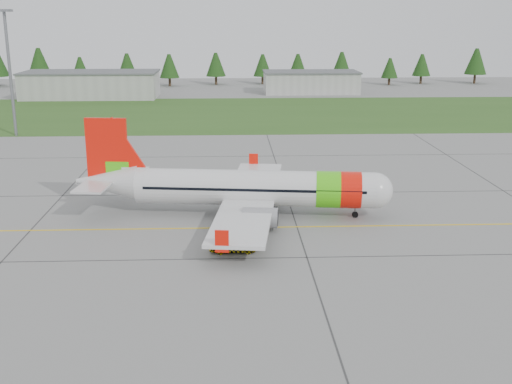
{
  "coord_description": "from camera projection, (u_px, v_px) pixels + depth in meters",
  "views": [
    {
      "loc": [
        3.68,
        -49.56,
        19.31
      ],
      "look_at": [
        6.14,
        8.98,
        3.22
      ],
      "focal_mm": 45.0,
      "sensor_mm": 36.0,
      "label": 1
    }
  ],
  "objects": [
    {
      "name": "hangar_east",
      "position": [
        311.0,
        83.0,
        166.72
      ],
      "size": [
        24.0,
        12.0,
        5.2
      ],
      "primitive_type": "cube",
      "color": "#A8A8A3",
      "rests_on": "ground"
    },
    {
      "name": "hangar_west",
      "position": [
        91.0,
        85.0,
        156.68
      ],
      "size": [
        32.0,
        14.0,
        6.0
      ],
      "primitive_type": "cube",
      "color": "#A8A8A3",
      "rests_on": "ground"
    },
    {
      "name": "follow_me_car",
      "position": [
        233.0,
        229.0,
        53.94
      ],
      "size": [
        1.39,
        1.63,
        4.01
      ],
      "primitive_type": "imported",
      "rotation": [
        0.0,
        0.0,
        1.56
      ],
      "color": "yellow",
      "rests_on": "ground"
    },
    {
      "name": "taxi_guideline",
      "position": [
        191.0,
        228.0,
        60.42
      ],
      "size": [
        120.0,
        0.25,
        0.02
      ],
      "primitive_type": "cube",
      "color": "gold",
      "rests_on": "ground"
    },
    {
      "name": "ground",
      "position": [
        186.0,
        259.0,
        52.71
      ],
      "size": [
        320.0,
        320.0,
        0.0
      ],
      "primitive_type": "plane",
      "color": "gray",
      "rests_on": "ground"
    },
    {
      "name": "treeline",
      "position": [
        216.0,
        68.0,
        184.34
      ],
      "size": [
        160.0,
        8.0,
        10.0
      ],
      "primitive_type": null,
      "color": "#1C3F14",
      "rests_on": "ground"
    },
    {
      "name": "aircraft",
      "position": [
        247.0,
        188.0,
        63.82
      ],
      "size": [
        31.77,
        29.5,
        9.64
      ],
      "rotation": [
        0.0,
        0.0,
        -0.12
      ],
      "color": "silver",
      "rests_on": "ground"
    },
    {
      "name": "grass_strip",
      "position": [
        211.0,
        113.0,
        131.71
      ],
      "size": [
        320.0,
        50.0,
        0.03
      ],
      "primitive_type": "cube",
      "color": "#30561E",
      "rests_on": "ground"
    },
    {
      "name": "service_van",
      "position": [
        103.0,
        126.0,
        103.69
      ],
      "size": [
        1.93,
        1.88,
        4.38
      ],
      "primitive_type": "imported",
      "rotation": [
        0.0,
        0.0,
        0.35
      ],
      "color": "silver",
      "rests_on": "ground"
    },
    {
      "name": "floodlight_mast",
      "position": [
        10.0,
        75.0,
        104.65
      ],
      "size": [
        0.5,
        0.5,
        20.0
      ],
      "primitive_type": "cylinder",
      "color": "slate",
      "rests_on": "ground"
    }
  ]
}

